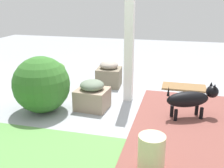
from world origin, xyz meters
TOP-DOWN VIEW (x-y plane):
  - ground_plane at (0.00, 0.00)m, footprint 12.00×12.00m
  - brick_path at (-0.90, 0.60)m, footprint 1.80×2.40m
  - porch_pillar at (0.22, -0.15)m, footprint 0.12×0.12m
  - stone_planter_nearest at (0.66, -0.71)m, footprint 0.43×0.42m
  - stone_planter_mid at (0.63, 0.29)m, footprint 0.45×0.41m
  - round_shrub at (1.24, 0.54)m, footprint 0.75×0.75m
  - terracotta_pot_broad at (1.61, -0.61)m, footprint 0.35×0.35m
  - dog at (-0.66, 0.29)m, footprint 0.65×0.40m
  - ceramic_urn at (-0.31, 1.49)m, footprint 0.24×0.24m
  - doormat at (-0.59, -0.91)m, footprint 0.72×0.37m

SIDE VIEW (x-z plane):
  - ground_plane at x=0.00m, z-range 0.00..0.00m
  - brick_path at x=-0.90m, z-range 0.00..0.02m
  - doormat at x=-0.59m, z-range 0.00..0.03m
  - ceramic_urn at x=-0.31m, z-range 0.00..0.35m
  - stone_planter_mid at x=0.63m, z-range -0.01..0.39m
  - stone_planter_nearest at x=0.66m, z-range -0.02..0.42m
  - terracotta_pot_broad at x=1.61m, z-range 0.04..0.41m
  - dog at x=-0.66m, z-range 0.04..0.50m
  - round_shrub at x=1.24m, z-range 0.00..0.75m
  - porch_pillar at x=0.22m, z-range 0.00..2.06m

